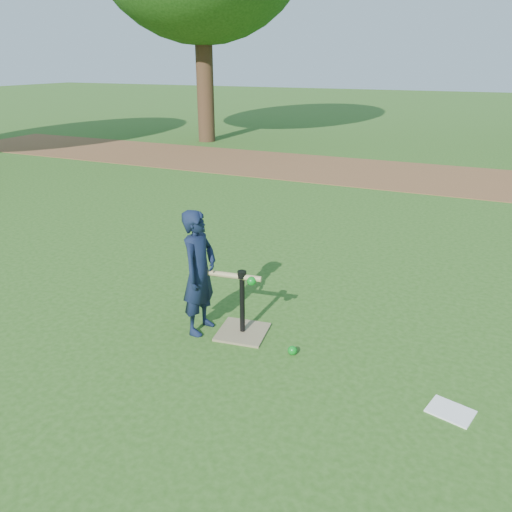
% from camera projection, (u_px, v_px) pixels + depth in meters
% --- Properties ---
extents(ground, '(80.00, 80.00, 0.00)m').
position_uv_depth(ground, '(242.00, 339.00, 4.46)').
color(ground, '#285116').
rests_on(ground, ground).
extents(dirt_strip, '(24.00, 3.00, 0.01)m').
position_uv_depth(dirt_strip, '(392.00, 174.00, 10.82)').
color(dirt_strip, brown).
rests_on(dirt_strip, ground).
extents(child, '(0.27, 0.42, 1.15)m').
position_uv_depth(child, '(199.00, 273.00, 4.41)').
color(child, '#111A33').
rests_on(child, ground).
extents(wiffle_ball_ground, '(0.08, 0.08, 0.08)m').
position_uv_depth(wiffle_ball_ground, '(292.00, 350.00, 4.21)').
color(wiffle_ball_ground, '#0B7E1A').
rests_on(wiffle_ball_ground, ground).
extents(clipboard, '(0.35, 0.30, 0.01)m').
position_uv_depth(clipboard, '(451.00, 411.00, 3.54)').
color(clipboard, white).
rests_on(clipboard, ground).
extents(batting_tee, '(0.48, 0.48, 0.61)m').
position_uv_depth(batting_tee, '(242.00, 322.00, 4.52)').
color(batting_tee, '#897957').
rests_on(batting_tee, ground).
extents(swing_action, '(0.63, 0.13, 0.09)m').
position_uv_depth(swing_action, '(230.00, 276.00, 4.37)').
color(swing_action, tan).
rests_on(swing_action, ground).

